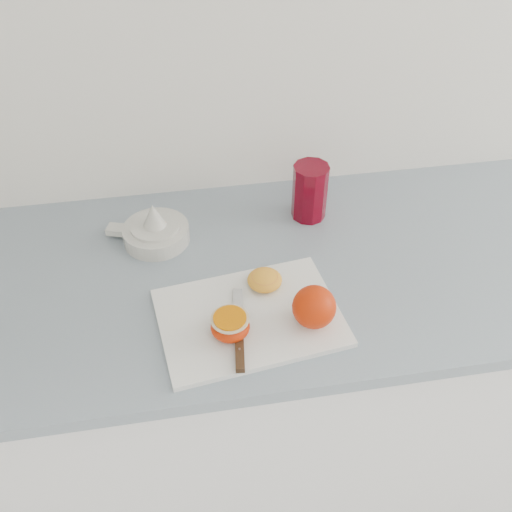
% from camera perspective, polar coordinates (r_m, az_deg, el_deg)
% --- Properties ---
extents(counter, '(2.58, 0.64, 0.89)m').
position_cam_1_polar(counter, '(1.55, 0.79, -12.96)').
color(counter, white).
rests_on(counter, ground).
extents(cutting_board, '(0.37, 0.29, 0.01)m').
position_cam_1_polar(cutting_board, '(1.10, -0.64, -6.17)').
color(cutting_board, white).
rests_on(cutting_board, counter).
extents(whole_orange, '(0.08, 0.08, 0.08)m').
position_cam_1_polar(whole_orange, '(1.06, 5.83, -5.10)').
color(whole_orange, red).
rests_on(whole_orange, cutting_board).
extents(half_orange, '(0.07, 0.07, 0.05)m').
position_cam_1_polar(half_orange, '(1.05, -2.60, -6.97)').
color(half_orange, red).
rests_on(half_orange, cutting_board).
extents(squeezed_shell, '(0.07, 0.07, 0.03)m').
position_cam_1_polar(squeezed_shell, '(1.14, 0.87, -2.38)').
color(squeezed_shell, orange).
rests_on(squeezed_shell, cutting_board).
extents(paring_knife, '(0.04, 0.20, 0.01)m').
position_cam_1_polar(paring_knife, '(1.04, -1.67, -8.74)').
color(paring_knife, '#402719').
rests_on(paring_knife, cutting_board).
extents(citrus_juicer, '(0.18, 0.15, 0.10)m').
position_cam_1_polar(citrus_juicer, '(1.28, -10.06, 2.51)').
color(citrus_juicer, white).
rests_on(citrus_juicer, counter).
extents(red_tumbler, '(0.08, 0.08, 0.13)m').
position_cam_1_polar(red_tumbler, '(1.31, 5.39, 6.25)').
color(red_tumbler, maroon).
rests_on(red_tumbler, counter).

